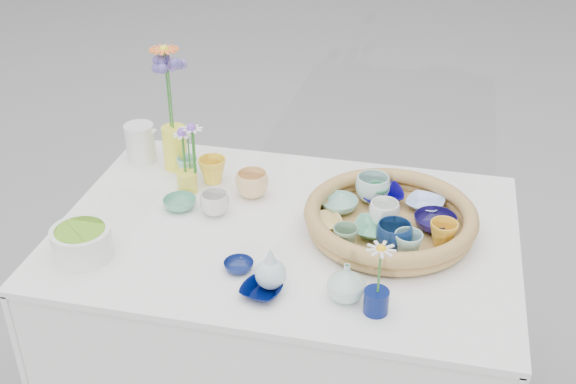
# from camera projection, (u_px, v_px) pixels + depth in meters

# --- Properties ---
(wicker_tray) EXTENTS (0.47, 0.47, 0.08)m
(wicker_tray) POSITION_uv_depth(u_px,v_px,m) (390.00, 219.00, 1.97)
(wicker_tray) COLOR #89603F
(wicker_tray) RESTS_ON display_table
(tray_ceramic_0) EXTENTS (0.17, 0.17, 0.03)m
(tray_ceramic_0) POSITION_uv_depth(u_px,v_px,m) (381.00, 195.00, 2.09)
(tray_ceramic_0) COLOR #04005B
(tray_ceramic_0) RESTS_ON wicker_tray
(tray_ceramic_1) EXTENTS (0.15, 0.15, 0.04)m
(tray_ceramic_1) POSITION_uv_depth(u_px,v_px,m) (435.00, 222.00, 1.96)
(tray_ceramic_1) COLOR #130D42
(tray_ceramic_1) RESTS_ON wicker_tray
(tray_ceramic_2) EXTENTS (0.08, 0.08, 0.07)m
(tray_ceramic_2) POSITION_uv_depth(u_px,v_px,m) (443.00, 234.00, 1.88)
(tray_ceramic_2) COLOR gold
(tray_ceramic_2) RESTS_ON wicker_tray
(tray_ceramic_3) EXTENTS (0.12, 0.12, 0.03)m
(tray_ceramic_3) POSITION_uv_depth(u_px,v_px,m) (377.00, 230.00, 1.93)
(tray_ceramic_3) COLOR #57A880
(tray_ceramic_3) RESTS_ON wicker_tray
(tray_ceramic_4) EXTENTS (0.09, 0.09, 0.06)m
(tray_ceramic_4) POSITION_uv_depth(u_px,v_px,m) (345.00, 238.00, 1.87)
(tray_ceramic_4) COLOR slate
(tray_ceramic_4) RESTS_ON wicker_tray
(tray_ceramic_5) EXTENTS (0.11, 0.11, 0.03)m
(tray_ceramic_5) POSITION_uv_depth(u_px,v_px,m) (339.00, 205.00, 2.04)
(tray_ceramic_5) COLOR #80B7A8
(tray_ceramic_5) RESTS_ON wicker_tray
(tray_ceramic_6) EXTENTS (0.12, 0.12, 0.08)m
(tray_ceramic_6) POSITION_uv_depth(u_px,v_px,m) (373.00, 188.00, 2.07)
(tray_ceramic_6) COLOR #ABD2CA
(tray_ceramic_6) RESTS_ON wicker_tray
(tray_ceramic_7) EXTENTS (0.11, 0.11, 0.07)m
(tray_ceramic_7) POSITION_uv_depth(u_px,v_px,m) (384.00, 213.00, 1.97)
(tray_ceramic_7) COLOR white
(tray_ceramic_7) RESTS_ON wicker_tray
(tray_ceramic_8) EXTENTS (0.13, 0.13, 0.03)m
(tray_ceramic_8) POSITION_uv_depth(u_px,v_px,m) (425.00, 204.00, 2.05)
(tray_ceramic_8) COLOR #9CBAF6
(tray_ceramic_8) RESTS_ON wicker_tray
(tray_ceramic_9) EXTENTS (0.10, 0.10, 0.08)m
(tray_ceramic_9) POSITION_uv_depth(u_px,v_px,m) (394.00, 236.00, 1.87)
(tray_ceramic_9) COLOR #0E2451
(tray_ceramic_9) RESTS_ON wicker_tray
(tray_ceramic_10) EXTENTS (0.13, 0.13, 0.02)m
(tray_ceramic_10) POSITION_uv_depth(u_px,v_px,m) (324.00, 223.00, 1.97)
(tray_ceramic_10) COLOR #DFC26A
(tray_ceramic_10) RESTS_ON wicker_tray
(tray_ceramic_11) EXTENTS (0.09, 0.09, 0.07)m
(tray_ceramic_11) POSITION_uv_depth(u_px,v_px,m) (408.00, 245.00, 1.84)
(tray_ceramic_11) COLOR #85B3AD
(tray_ceramic_11) RESTS_ON wicker_tray
(tray_ceramic_12) EXTENTS (0.07, 0.07, 0.06)m
(tray_ceramic_12) POSITION_uv_depth(u_px,v_px,m) (377.00, 195.00, 2.06)
(tray_ceramic_12) COLOR #409668
(tray_ceramic_12) RESTS_ON wicker_tray
(loose_ceramic_0) EXTENTS (0.11, 0.11, 0.08)m
(loose_ceramic_0) POSITION_uv_depth(u_px,v_px,m) (212.00, 170.00, 2.20)
(loose_ceramic_0) COLOR yellow
(loose_ceramic_0) RESTS_ON display_table
(loose_ceramic_1) EXTENTS (0.12, 0.12, 0.08)m
(loose_ceramic_1) POSITION_uv_depth(u_px,v_px,m) (252.00, 184.00, 2.13)
(loose_ceramic_1) COLOR #E6B77A
(loose_ceramic_1) RESTS_ON display_table
(loose_ceramic_2) EXTENTS (0.11, 0.11, 0.03)m
(loose_ceramic_2) POSITION_uv_depth(u_px,v_px,m) (180.00, 203.00, 2.08)
(loose_ceramic_2) COLOR #529B79
(loose_ceramic_2) RESTS_ON display_table
(loose_ceramic_3) EXTENTS (0.09, 0.09, 0.07)m
(loose_ceramic_3) POSITION_uv_depth(u_px,v_px,m) (215.00, 204.00, 2.05)
(loose_ceramic_3) COLOR silver
(loose_ceramic_3) RESTS_ON display_table
(loose_ceramic_4) EXTENTS (0.08, 0.08, 0.02)m
(loose_ceramic_4) POSITION_uv_depth(u_px,v_px,m) (239.00, 266.00, 1.83)
(loose_ceramic_4) COLOR navy
(loose_ceramic_4) RESTS_ON display_table
(loose_ceramic_5) EXTENTS (0.08, 0.08, 0.06)m
(loose_ceramic_5) POSITION_uv_depth(u_px,v_px,m) (187.00, 166.00, 2.25)
(loose_ceramic_5) COLOR #80BDA4
(loose_ceramic_5) RESTS_ON display_table
(loose_ceramic_6) EXTENTS (0.12, 0.12, 0.02)m
(loose_ceramic_6) POSITION_uv_depth(u_px,v_px,m) (261.00, 291.00, 1.74)
(loose_ceramic_6) COLOR #000737
(loose_ceramic_6) RESTS_ON display_table
(fluted_bowl) EXTENTS (0.19, 0.19, 0.08)m
(fluted_bowl) POSITION_uv_depth(u_px,v_px,m) (82.00, 243.00, 1.87)
(fluted_bowl) COLOR white
(fluted_bowl) RESTS_ON display_table
(bud_vase_paleblue) EXTENTS (0.09, 0.09, 0.12)m
(bud_vase_paleblue) POSITION_uv_depth(u_px,v_px,m) (270.00, 267.00, 1.75)
(bud_vase_paleblue) COLOR silver
(bud_vase_paleblue) RESTS_ON display_table
(bud_vase_seafoam) EXTENTS (0.12, 0.12, 0.10)m
(bud_vase_seafoam) POSITION_uv_depth(u_px,v_px,m) (346.00, 282.00, 1.71)
(bud_vase_seafoam) COLOR #AED4C3
(bud_vase_seafoam) RESTS_ON display_table
(bud_vase_cobalt) EXTENTS (0.07, 0.07, 0.06)m
(bud_vase_cobalt) POSITION_uv_depth(u_px,v_px,m) (376.00, 301.00, 1.68)
(bud_vase_cobalt) COLOR #081450
(bud_vase_cobalt) RESTS_ON display_table
(single_daisy) EXTENTS (0.09, 0.09, 0.14)m
(single_daisy) POSITION_uv_depth(u_px,v_px,m) (379.00, 271.00, 1.63)
(single_daisy) COLOR silver
(single_daisy) RESTS_ON bud_vase_cobalt
(tall_vase_yellow) EXTENTS (0.09, 0.09, 0.14)m
(tall_vase_yellow) POSITION_uv_depth(u_px,v_px,m) (175.00, 148.00, 2.27)
(tall_vase_yellow) COLOR yellow
(tall_vase_yellow) RESTS_ON display_table
(gerbera) EXTENTS (0.11, 0.11, 0.27)m
(gerbera) POSITION_uv_depth(u_px,v_px,m) (168.00, 89.00, 2.17)
(gerbera) COLOR orange
(gerbera) RESTS_ON tall_vase_yellow
(hydrangea) EXTENTS (0.10, 0.10, 0.27)m
(hydrangea) POSITION_uv_depth(u_px,v_px,m) (171.00, 99.00, 2.18)
(hydrangea) COLOR #514796
(hydrangea) RESTS_ON tall_vase_yellow
(white_pitcher) EXTENTS (0.14, 0.11, 0.13)m
(white_pitcher) POSITION_uv_depth(u_px,v_px,m) (140.00, 143.00, 2.31)
(white_pitcher) COLOR silver
(white_pitcher) RESTS_ON display_table
(daisy_cup) EXTENTS (0.08, 0.08, 0.06)m
(daisy_cup) POSITION_uv_depth(u_px,v_px,m) (187.00, 182.00, 2.16)
(daisy_cup) COLOR yellow
(daisy_cup) RESTS_ON display_table
(daisy_posy) EXTENTS (0.11, 0.11, 0.17)m
(daisy_posy) POSITION_uv_depth(u_px,v_px,m) (189.00, 146.00, 2.10)
(daisy_posy) COLOR white
(daisy_posy) RESTS_ON daisy_cup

